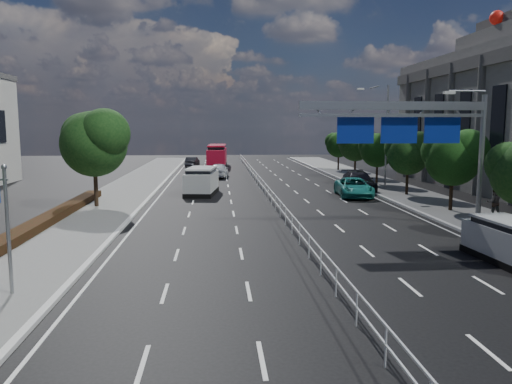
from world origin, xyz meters
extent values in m
plane|color=black|center=(0.00, 0.00, 0.00)|extent=(160.00, 160.00, 0.00)
cube|color=silver|center=(-9.00, 0.00, 0.07)|extent=(0.25, 140.00, 0.15)
cube|color=silver|center=(0.00, 22.50, 1.00)|extent=(0.05, 85.00, 0.05)
cube|color=silver|center=(0.00, 22.50, 0.55)|extent=(0.05, 85.00, 0.05)
cylinder|color=gray|center=(-10.50, 0.00, 2.10)|extent=(0.12, 0.12, 4.20)
sphere|color=gray|center=(-10.50, 0.00, 4.25)|extent=(0.18, 0.18, 0.18)
cylinder|color=gray|center=(10.60, 10.00, 3.60)|extent=(0.28, 0.28, 7.20)
cube|color=gray|center=(5.60, 10.00, 6.60)|extent=(10.20, 0.25, 0.45)
cube|color=gray|center=(5.60, 10.00, 6.10)|extent=(10.20, 0.18, 0.18)
cylinder|color=gray|center=(9.60, 10.00, 7.40)|extent=(2.00, 0.10, 0.10)
cube|color=silver|center=(8.60, 10.00, 7.30)|extent=(0.60, 0.25, 0.15)
cube|color=navy|center=(8.40, 10.18, 5.30)|extent=(2.00, 0.08, 1.40)
cube|color=white|center=(8.40, 10.23, 5.30)|extent=(1.80, 0.02, 1.20)
cube|color=navy|center=(6.00, 10.18, 5.30)|extent=(2.00, 0.08, 1.40)
cube|color=white|center=(6.00, 10.23, 5.30)|extent=(1.80, 0.02, 1.20)
cube|color=navy|center=(3.60, 10.18, 5.30)|extent=(2.00, 0.08, 1.40)
cube|color=white|center=(3.60, 10.23, 5.30)|extent=(1.80, 0.02, 1.20)
cylinder|color=gray|center=(10.80, 26.00, 4.50)|extent=(0.16, 0.16, 9.00)
cylinder|color=gray|center=(9.60, 26.00, 8.80)|extent=(0.10, 2.40, 0.10)
cube|color=silver|center=(8.40, 26.00, 8.65)|extent=(0.60, 0.25, 0.15)
cube|color=#4C4947|center=(16.90, 22.00, 10.60)|extent=(0.40, 36.00, 1.00)
sphere|color=#B2140C|center=(17.80, 22.00, 13.80)|extent=(1.10, 1.10, 1.10)
cylinder|color=black|center=(-12.00, 18.00, 1.75)|extent=(0.28, 0.28, 3.50)
sphere|color=black|center=(-12.00, 18.00, 4.34)|extent=(4.40, 4.40, 4.40)
sphere|color=black|center=(-11.12, 17.34, 5.04)|extent=(3.30, 3.30, 3.30)
sphere|color=black|center=(-12.77, 18.66, 4.90)|extent=(3.08, 3.08, 3.08)
sphere|color=black|center=(10.64, 7.48, 3.64)|extent=(2.24, 2.24, 2.24)
cylinder|color=black|center=(11.20, 14.50, 1.40)|extent=(0.22, 0.22, 2.80)
sphere|color=black|center=(11.20, 14.50, 3.47)|extent=(3.50, 3.50, 3.50)
sphere|color=black|center=(11.90, 13.97, 4.03)|extent=(2.62, 2.62, 2.62)
sphere|color=black|center=(10.59, 15.03, 3.92)|extent=(2.45, 2.45, 2.45)
cylinder|color=black|center=(11.20, 22.00, 1.35)|extent=(0.22, 0.22, 2.70)
sphere|color=black|center=(11.20, 22.00, 3.35)|extent=(3.30, 3.30, 3.30)
sphere|color=black|center=(11.86, 21.50, 3.89)|extent=(2.48, 2.48, 2.47)
sphere|color=black|center=(10.62, 22.50, 3.78)|extent=(2.31, 2.31, 2.31)
cylinder|color=black|center=(11.20, 29.50, 1.32)|extent=(0.21, 0.21, 2.65)
sphere|color=black|center=(11.20, 29.50, 3.29)|extent=(3.20, 3.20, 3.20)
sphere|color=black|center=(11.84, 29.02, 3.82)|extent=(2.40, 2.40, 2.40)
sphere|color=black|center=(10.64, 29.98, 3.71)|extent=(2.24, 2.24, 2.24)
cylinder|color=black|center=(11.20, 37.00, 1.43)|extent=(0.23, 0.23, 2.85)
sphere|color=black|center=(11.20, 37.00, 3.53)|extent=(3.60, 3.60, 3.60)
sphere|color=black|center=(11.92, 36.46, 4.10)|extent=(2.70, 2.70, 2.70)
sphere|color=black|center=(10.57, 37.54, 3.99)|extent=(2.52, 2.52, 2.52)
cylinder|color=black|center=(11.20, 44.50, 1.30)|extent=(0.21, 0.21, 2.60)
sphere|color=black|center=(11.20, 44.50, 3.22)|extent=(3.10, 3.10, 3.10)
sphere|color=black|center=(11.82, 44.03, 3.74)|extent=(2.32, 2.33, 2.32)
sphere|color=black|center=(10.66, 44.97, 3.64)|extent=(2.17, 2.17, 2.17)
cube|color=black|center=(-5.07, 24.28, 0.18)|extent=(2.82, 5.31, 0.36)
cube|color=#BCBCBA|center=(-5.07, 24.28, 1.06)|extent=(2.77, 5.20, 1.50)
cube|color=black|center=(-5.07, 24.28, 1.81)|extent=(2.42, 3.80, 0.66)
cube|color=#BCBCBA|center=(-5.07, 24.28, 2.14)|extent=(2.54, 4.11, 0.13)
cylinder|color=black|center=(-6.18, 22.77, 0.37)|extent=(0.41, 0.78, 0.75)
cylinder|color=black|center=(-4.39, 22.54, 0.37)|extent=(0.41, 0.78, 0.75)
cylinder|color=black|center=(-5.76, 26.02, 0.37)|extent=(0.41, 0.78, 0.75)
cylinder|color=black|center=(-3.97, 25.79, 0.37)|extent=(0.41, 0.78, 0.75)
cube|color=black|center=(-3.77, 52.00, 0.15)|extent=(2.82, 10.17, 0.30)
cube|color=maroon|center=(-3.77, 52.00, 1.45)|extent=(2.76, 9.98, 2.05)
cube|color=black|center=(-3.77, 52.00, 2.47)|extent=(2.46, 7.20, 0.90)
cube|color=maroon|center=(-3.77, 52.00, 2.92)|extent=(2.58, 7.80, 0.18)
cylinder|color=black|center=(-4.90, 48.78, 0.31)|extent=(0.29, 0.63, 0.62)
cylinder|color=black|center=(-2.92, 48.69, 0.31)|extent=(0.29, 0.63, 0.62)
cylinder|color=black|center=(-4.63, 55.30, 0.31)|extent=(0.29, 0.63, 0.62)
cylinder|color=black|center=(-2.65, 55.21, 0.31)|extent=(0.29, 0.63, 0.62)
imported|color=silver|center=(-3.58, 37.81, 0.79)|extent=(2.21, 4.76, 1.58)
imported|color=black|center=(-7.16, 52.18, 0.67)|extent=(1.92, 4.23, 1.35)
cube|color=black|center=(8.02, 2.78, 0.14)|extent=(2.05, 4.35, 0.29)
cube|color=#ACB0B3|center=(8.02, 2.78, 0.85)|extent=(2.01, 4.26, 1.20)
cube|color=black|center=(8.02, 2.78, 1.45)|extent=(1.80, 3.09, 0.53)
cube|color=#ACB0B3|center=(8.02, 2.78, 1.71)|extent=(1.89, 3.34, 0.11)
cylinder|color=black|center=(7.20, 4.11, 0.30)|extent=(0.29, 0.61, 0.60)
cylinder|color=black|center=(8.68, 4.20, 0.30)|extent=(0.29, 0.61, 0.60)
imported|color=#1A756E|center=(6.91, 22.00, 0.74)|extent=(2.87, 5.50, 1.48)
imported|color=black|center=(8.30, 25.59, 0.82)|extent=(2.68, 5.82, 1.65)
imported|color=gray|center=(12.60, 11.91, 1.00)|extent=(0.97, 0.83, 1.73)
camera|label=1|loc=(-3.82, -16.20, 5.52)|focal=35.00mm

